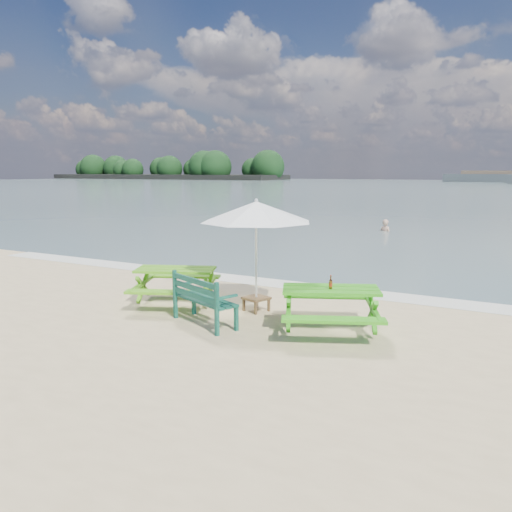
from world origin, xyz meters
The scene contains 10 objects.
sea centered at (0.00, 85.00, 0.00)m, with size 300.00×300.00×0.00m, color slate.
foam_strip centered at (0.00, 4.60, 0.01)m, with size 22.00×0.90×0.01m, color silver.
island_headland centered at (-110.00, 140.00, 3.26)m, with size 90.00×22.00×7.60m.
picnic_table_left centered at (-1.86, 1.71, 0.39)m, with size 2.30×2.40×0.81m.
picnic_table_right centered at (1.83, 1.45, 0.40)m, with size 2.36×2.46×0.83m.
park_bench centered at (-0.47, 0.77, 0.29)m, with size 1.61×1.05×0.94m.
side_table centered at (-0.02, 2.05, 0.16)m, with size 0.60×0.60×0.30m.
patio_umbrella centered at (-0.02, 2.05, 2.11)m, with size 3.01×3.01×2.32m.
beer_bottle centered at (1.84, 1.38, 0.91)m, with size 0.06×0.06×0.25m.
swimmer centered at (-0.99, 17.62, -0.28)m, with size 0.74×0.62×1.73m.
Camera 1 is at (4.73, -7.01, 2.94)m, focal length 35.00 mm.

